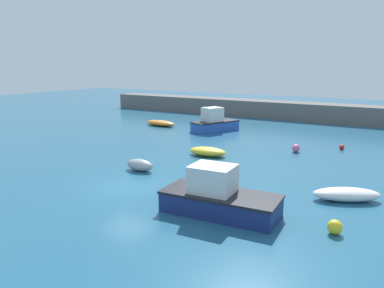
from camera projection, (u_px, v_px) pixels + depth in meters
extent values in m
cube|color=#235B7A|center=(126.00, 188.00, 20.49)|extent=(120.00, 120.00, 0.20)
cube|color=#66605B|center=(285.00, 110.00, 44.96)|extent=(49.14, 3.06, 2.00)
cube|color=#2D56B7|center=(215.00, 127.00, 36.85)|extent=(3.63, 5.04, 0.87)
cube|color=black|center=(215.00, 122.00, 36.75)|extent=(3.70, 5.14, 0.12)
cube|color=silver|center=(212.00, 115.00, 36.40)|extent=(2.04, 2.21, 1.48)
ellipsoid|color=yellow|center=(208.00, 151.00, 27.05)|extent=(2.86, 1.67, 0.62)
ellipsoid|color=white|center=(346.00, 194.00, 18.24)|extent=(3.44, 2.57, 0.63)
ellipsoid|color=orange|center=(161.00, 123.00, 39.86)|extent=(3.70, 1.76, 0.58)
cube|color=navy|center=(220.00, 205.00, 16.64)|extent=(5.25, 2.43, 0.85)
cube|color=black|center=(220.00, 194.00, 16.53)|extent=(5.35, 2.48, 0.12)
cube|color=silver|center=(213.00, 180.00, 16.58)|extent=(1.99, 1.68, 1.33)
ellipsoid|color=gray|center=(140.00, 165.00, 23.30)|extent=(1.89, 0.97, 0.73)
sphere|color=#EA668C|center=(296.00, 148.00, 28.12)|extent=(0.60, 0.60, 0.60)
sphere|color=red|center=(342.00, 147.00, 28.98)|extent=(0.39, 0.39, 0.39)
sphere|color=yellow|center=(335.00, 227.00, 14.68)|extent=(0.58, 0.58, 0.58)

